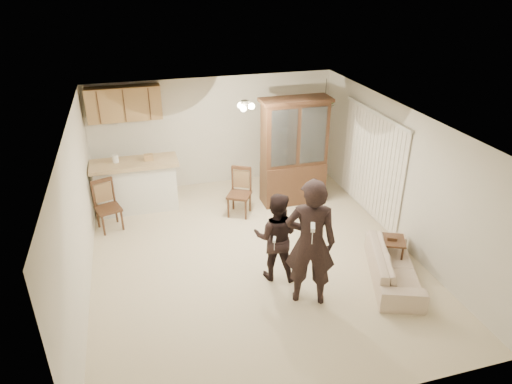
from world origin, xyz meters
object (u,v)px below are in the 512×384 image
object	(u,v)px
child	(276,241)
chair_hutch_right	(276,172)
side_table	(390,251)
chair_bar	(110,216)
adult	(310,250)
chair_hutch_left	(239,202)
china_hutch	(294,153)
sofa	(395,260)

from	to	relation	value
child	chair_hutch_right	xyz separation A→B (m)	(1.11, 3.38, -0.37)
side_table	chair_bar	size ratio (longest dim) A/B	0.58
adult	chair_hutch_left	bearing A→B (deg)	-61.36
chair_bar	chair_hutch_right	bearing A→B (deg)	-1.94
china_hutch	chair_hutch_right	bearing A→B (deg)	95.28
chair_bar	china_hutch	bearing A→B (deg)	-15.11
child	china_hutch	world-z (taller)	china_hutch
chair_bar	chair_hutch_right	xyz separation A→B (m)	(3.75, 1.05, 0.02)
sofa	side_table	size ratio (longest dim) A/B	3.22
adult	child	size ratio (longest dim) A/B	1.33
child	chair_hutch_left	world-z (taller)	child
sofa	adult	distance (m)	1.63
child	side_table	xyz separation A→B (m)	(2.01, -0.19, -0.42)
sofa	china_hutch	world-z (taller)	china_hutch
adult	child	distance (m)	0.79
adult	sofa	bearing A→B (deg)	-155.15
child	chair_bar	bearing A→B (deg)	-18.80
china_hutch	adult	bearing A→B (deg)	-106.01
china_hutch	chair_hutch_left	xyz separation A→B (m)	(-1.27, -0.29, -0.85)
side_table	chair_bar	world-z (taller)	chair_bar
chair_bar	chair_hutch_left	bearing A→B (deg)	-20.31
side_table	chair_hutch_right	distance (m)	3.69
china_hutch	chair_hutch_right	world-z (taller)	china_hutch
adult	side_table	world-z (taller)	adult
adult	child	bearing A→B (deg)	-45.53
sofa	adult	size ratio (longest dim) A/B	1.04
chair_hutch_left	chair_hutch_right	distance (m)	1.66
adult	chair_hutch_right	xyz separation A→B (m)	(0.82, 4.08, -0.59)
sofa	china_hutch	xyz separation A→B (m)	(-0.64, 3.11, 0.76)
sofa	child	bearing A→B (deg)	92.46
child	side_table	world-z (taller)	child
chair_hutch_left	chair_hutch_right	bearing A→B (deg)	73.98
chair_hutch_right	side_table	bearing A→B (deg)	85.05
sofa	chair_bar	distance (m)	5.36
adult	side_table	size ratio (longest dim) A/B	3.10
china_hutch	chair_bar	xyz separation A→B (m)	(-3.84, -0.17, -0.85)
china_hutch	chair_hutch_left	bearing A→B (deg)	-167.39
adult	china_hutch	size ratio (longest dim) A/B	0.79
adult	china_hutch	xyz separation A→B (m)	(0.90, 3.19, 0.23)
sofa	chair_hutch_left	world-z (taller)	chair_hutch_left
child	china_hutch	size ratio (longest dim) A/B	0.59
adult	chair_bar	distance (m)	4.26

